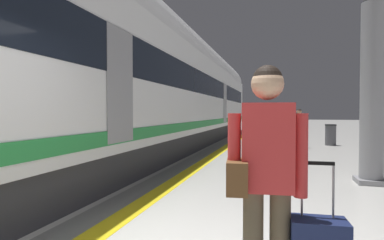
# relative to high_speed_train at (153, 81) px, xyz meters

# --- Properties ---
(safety_line_strip) EXTENTS (0.36, 80.00, 0.01)m
(safety_line_strip) POSITION_rel_high_speed_train_xyz_m (2.11, 2.37, -2.50)
(safety_line_strip) COLOR yellow
(safety_line_strip) RESTS_ON ground
(tactile_edge_band) EXTENTS (0.62, 80.00, 0.01)m
(tactile_edge_band) POSITION_rel_high_speed_train_xyz_m (1.78, 2.37, -2.50)
(tactile_edge_band) COLOR slate
(tactile_edge_band) RESTS_ON ground
(high_speed_train) EXTENTS (2.94, 31.97, 4.97)m
(high_speed_train) POSITION_rel_high_speed_train_xyz_m (0.00, 0.00, 0.00)
(high_speed_train) COLOR #38383D
(high_speed_train) RESTS_ON ground
(traveller_foreground) EXTENTS (0.57, 0.33, 1.76)m
(traveller_foreground) POSITION_rel_high_speed_train_xyz_m (4.05, -7.55, -1.48)
(traveller_foreground) COLOR brown
(traveller_foreground) RESTS_ON ground
(passenger_near) EXTENTS (0.50, 0.32, 1.60)m
(passenger_near) POSITION_rel_high_speed_train_xyz_m (3.00, 2.62, -1.55)
(passenger_near) COLOR brown
(passenger_near) RESTS_ON ground
(duffel_bag_near) EXTENTS (0.44, 0.26, 0.36)m
(duffel_bag_near) POSITION_rel_high_speed_train_xyz_m (3.32, 2.39, -2.35)
(duffel_bag_near) COLOR navy
(duffel_bag_near) RESTS_ON ground
(passenger_mid) EXTENTS (0.48, 0.24, 1.57)m
(passenger_mid) POSITION_rel_high_speed_train_xyz_m (4.96, 3.29, -1.59)
(passenger_mid) COLOR brown
(passenger_mid) RESTS_ON ground
(duffel_bag_mid) EXTENTS (0.44, 0.26, 0.36)m
(duffel_bag_mid) POSITION_rel_high_speed_train_xyz_m (4.64, 2.95, -2.35)
(duffel_bag_mid) COLOR black
(duffel_bag_mid) RESTS_ON ground
(platform_pillar) EXTENTS (0.56, 0.56, 3.60)m
(platform_pillar) POSITION_rel_high_speed_train_xyz_m (5.94, -2.91, -0.78)
(platform_pillar) COLOR gray
(platform_pillar) RESTS_ON ground
(waste_bin) EXTENTS (0.46, 0.46, 0.91)m
(waste_bin) POSITION_rel_high_speed_train_xyz_m (6.32, 4.52, -2.05)
(waste_bin) COLOR #4C4C51
(waste_bin) RESTS_ON ground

